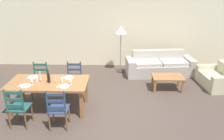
# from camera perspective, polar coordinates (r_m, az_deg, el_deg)

# --- Properties ---
(ground_plane) EXTENTS (9.60, 9.60, 0.02)m
(ground_plane) POSITION_cam_1_polar(r_m,az_deg,el_deg) (5.73, -2.28, -9.99)
(ground_plane) COLOR #4D3D35
(wall_far) EXTENTS (9.60, 0.16, 2.70)m
(wall_far) POSITION_cam_1_polar(r_m,az_deg,el_deg) (8.35, -0.96, 10.18)
(wall_far) COLOR beige
(wall_far) RESTS_ON ground_plane
(dining_table) EXTENTS (1.90, 0.96, 0.75)m
(dining_table) POSITION_cam_1_polar(r_m,az_deg,el_deg) (5.62, -15.94, -3.74)
(dining_table) COLOR #9B6436
(dining_table) RESTS_ON ground_plane
(dining_chair_near_left) EXTENTS (0.44, 0.42, 0.96)m
(dining_chair_near_left) POSITION_cam_1_polar(r_m,az_deg,el_deg) (5.26, -22.84, -8.76)
(dining_chair_near_left) COLOR #225451
(dining_chair_near_left) RESTS_ON ground_plane
(dining_chair_near_right) EXTENTS (0.43, 0.42, 0.96)m
(dining_chair_near_right) POSITION_cam_1_polar(r_m,az_deg,el_deg) (4.93, -13.62, -9.66)
(dining_chair_near_right) COLOR navy
(dining_chair_near_right) RESTS_ON ground_plane
(dining_chair_far_left) EXTENTS (0.44, 0.42, 0.96)m
(dining_chair_far_left) POSITION_cam_1_polar(r_m,az_deg,el_deg) (6.47, -17.92, -2.40)
(dining_chair_far_left) COLOR #24564E
(dining_chair_far_left) RESTS_ON ground_plane
(dining_chair_far_right) EXTENTS (0.42, 0.40, 0.96)m
(dining_chair_far_right) POSITION_cam_1_polar(r_m,az_deg,el_deg) (6.26, -9.64, -2.41)
(dining_chair_far_right) COLOR #2C3F59
(dining_chair_far_right) RESTS_ON ground_plane
(dinner_plate_near_left) EXTENTS (0.24, 0.24, 0.02)m
(dinner_plate_near_left) POSITION_cam_1_polar(r_m,az_deg,el_deg) (5.53, -21.24, -3.79)
(dinner_plate_near_left) COLOR white
(dinner_plate_near_left) RESTS_ON dining_table
(fork_near_left) EXTENTS (0.03, 0.17, 0.01)m
(fork_near_left) POSITION_cam_1_polar(r_m,az_deg,el_deg) (5.59, -22.66, -3.79)
(fork_near_left) COLOR silver
(fork_near_left) RESTS_ON dining_table
(dinner_plate_near_right) EXTENTS (0.24, 0.24, 0.02)m
(dinner_plate_near_right) POSITION_cam_1_polar(r_m,az_deg,el_deg) (5.25, -12.11, -4.08)
(dinner_plate_near_right) COLOR white
(dinner_plate_near_right) RESTS_ON dining_table
(fork_near_right) EXTENTS (0.02, 0.17, 0.01)m
(fork_near_right) POSITION_cam_1_polar(r_m,az_deg,el_deg) (5.29, -13.69, -4.10)
(fork_near_right) COLOR silver
(fork_near_right) RESTS_ON dining_table
(dinner_plate_far_left) EXTENTS (0.24, 0.24, 0.02)m
(dinner_plate_far_left) POSITION_cam_1_polar(r_m,az_deg,el_deg) (5.95, -19.50, -1.76)
(dinner_plate_far_left) COLOR white
(dinner_plate_far_left) RESTS_ON dining_table
(fork_far_left) EXTENTS (0.02, 0.17, 0.01)m
(fork_far_left) POSITION_cam_1_polar(r_m,az_deg,el_deg) (6.01, -20.83, -1.78)
(fork_far_left) COLOR silver
(fork_far_left) RESTS_ON dining_table
(dinner_plate_far_right) EXTENTS (0.24, 0.24, 0.02)m
(dinner_plate_far_right) POSITION_cam_1_polar(r_m,az_deg,el_deg) (5.69, -11.00, -1.93)
(dinner_plate_far_right) COLOR white
(dinner_plate_far_right) RESTS_ON dining_table
(fork_far_right) EXTENTS (0.02, 0.17, 0.01)m
(fork_far_right) POSITION_cam_1_polar(r_m,az_deg,el_deg) (5.73, -12.46, -1.96)
(fork_far_right) COLOR silver
(fork_far_right) RESTS_ON dining_table
(wine_bottle) EXTENTS (0.07, 0.07, 0.32)m
(wine_bottle) POSITION_cam_1_polar(r_m,az_deg,el_deg) (5.51, -15.88, -1.96)
(wine_bottle) COLOR black
(wine_bottle) RESTS_ON dining_table
(wine_glass_near_left) EXTENTS (0.06, 0.06, 0.16)m
(wine_glass_near_left) POSITION_cam_1_polar(r_m,az_deg,el_deg) (5.52, -19.87, -2.46)
(wine_glass_near_left) COLOR white
(wine_glass_near_left) RESTS_ON dining_table
(wine_glass_near_right) EXTENTS (0.06, 0.06, 0.16)m
(wine_glass_near_right) POSITION_cam_1_polar(r_m,az_deg,el_deg) (5.29, -10.54, -2.53)
(wine_glass_near_right) COLOR white
(wine_glass_near_right) RESTS_ON dining_table
(wine_glass_far_left) EXTENTS (0.06, 0.06, 0.16)m
(wine_glass_far_left) POSITION_cam_1_polar(r_m,az_deg,el_deg) (5.76, -18.75, -1.33)
(wine_glass_far_left) COLOR white
(wine_glass_far_left) RESTS_ON dining_table
(coffee_cup_primary) EXTENTS (0.07, 0.07, 0.09)m
(coffee_cup_primary) POSITION_cam_1_polar(r_m,az_deg,el_deg) (5.50, -12.69, -2.48)
(coffee_cup_primary) COLOR silver
(coffee_cup_primary) RESTS_ON dining_table
(coffee_cup_secondary) EXTENTS (0.07, 0.07, 0.09)m
(coffee_cup_secondary) POSITION_cam_1_polar(r_m,az_deg,el_deg) (5.71, -18.74, -2.24)
(coffee_cup_secondary) COLOR silver
(coffee_cup_secondary) RESTS_ON dining_table
(candle_tall) EXTENTS (0.05, 0.05, 0.27)m
(candle_tall) POSITION_cam_1_polar(r_m,az_deg,el_deg) (5.63, -17.80, -2.10)
(candle_tall) COLOR #998C66
(candle_tall) RESTS_ON dining_table
(candle_short) EXTENTS (0.05, 0.05, 0.16)m
(candle_short) POSITION_cam_1_polar(r_m,az_deg,el_deg) (5.48, -14.20, -2.75)
(candle_short) COLOR #998C66
(candle_short) RESTS_ON dining_table
(couch) EXTENTS (2.35, 1.03, 0.80)m
(couch) POSITION_cam_1_polar(r_m,az_deg,el_deg) (7.89, 11.97, 1.03)
(couch) COLOR #B4A999
(couch) RESTS_ON ground_plane
(coffee_table) EXTENTS (0.90, 0.56, 0.42)m
(coffee_table) POSITION_cam_1_polar(r_m,az_deg,el_deg) (6.76, 14.04, -2.06)
(coffee_table) COLOR #9B6436
(coffee_table) RESTS_ON ground_plane
(armchair_upholstered) EXTENTS (0.92, 1.24, 0.72)m
(armchair_upholstered) POSITION_cam_1_polar(r_m,az_deg,el_deg) (7.53, 25.44, -2.00)
(armchair_upholstered) COLOR beige
(armchair_upholstered) RESTS_ON ground_plane
(standing_lamp) EXTENTS (0.40, 0.40, 1.64)m
(standing_lamp) POSITION_cam_1_polar(r_m,az_deg,el_deg) (7.62, 2.27, 9.54)
(standing_lamp) COLOR #332D28
(standing_lamp) RESTS_ON ground_plane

